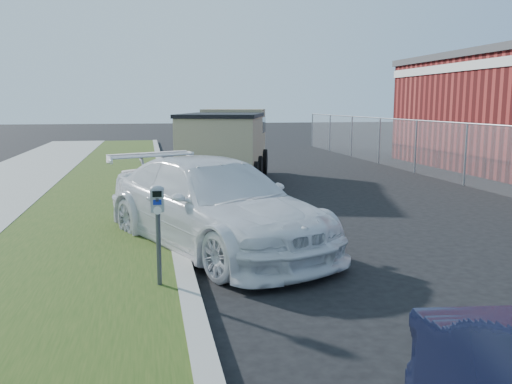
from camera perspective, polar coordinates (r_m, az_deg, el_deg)
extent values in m
plane|color=black|center=(8.11, 11.26, -7.80)|extent=(120.00, 120.00, 0.00)
cube|color=gray|center=(9.44, -8.39, -4.82)|extent=(0.25, 50.00, 0.15)
cube|color=#213B10|center=(9.50, -18.11, -5.15)|extent=(3.00, 50.00, 0.13)
plane|color=slate|center=(16.85, 21.21, 3.69)|extent=(0.00, 30.00, 30.00)
cylinder|color=gray|center=(16.79, 21.39, 6.74)|extent=(0.04, 30.00, 0.04)
cylinder|color=gray|center=(16.85, 21.21, 3.69)|extent=(0.06, 0.06, 1.80)
cylinder|color=gray|center=(19.43, 16.47, 4.60)|extent=(0.06, 0.06, 1.80)
cylinder|color=gray|center=(22.13, 12.86, 5.27)|extent=(0.06, 0.06, 1.80)
cylinder|color=gray|center=(24.89, 10.04, 5.78)|extent=(0.06, 0.06, 1.80)
cylinder|color=gray|center=(27.70, 7.78, 6.18)|extent=(0.06, 0.06, 1.80)
cylinder|color=gray|center=(30.55, 5.94, 6.49)|extent=(0.06, 0.06, 1.80)
cube|color=silver|center=(18.48, 23.98, 12.35)|extent=(0.06, 14.00, 0.30)
cylinder|color=#3F4247|center=(6.82, -10.20, -5.99)|extent=(0.06, 0.06, 0.92)
cube|color=gray|center=(6.69, -10.35, -0.91)|extent=(0.17, 0.12, 0.27)
ellipsoid|color=gray|center=(6.67, -10.38, 0.25)|extent=(0.18, 0.12, 0.10)
cube|color=black|center=(6.62, -10.38, -0.22)|extent=(0.11, 0.01, 0.07)
cube|color=navy|center=(6.64, -10.35, -1.07)|extent=(0.10, 0.01, 0.06)
cylinder|color=silver|center=(6.65, -10.33, -1.93)|extent=(0.10, 0.01, 0.10)
cube|color=#3F4247|center=(6.63, -10.36, -0.84)|extent=(0.04, 0.01, 0.05)
imported|color=white|center=(8.98, -4.73, -1.19)|extent=(3.95, 5.43, 1.46)
cube|color=black|center=(16.40, -3.16, 3.18)|extent=(3.31, 5.77, 0.30)
cube|color=#94845F|center=(18.28, -2.35, 6.03)|extent=(2.35, 2.03, 1.71)
cube|color=black|center=(18.27, -2.35, 7.10)|extent=(2.38, 2.05, 0.51)
cube|color=#94845F|center=(15.66, -3.53, 5.48)|extent=(2.96, 4.01, 1.37)
cube|color=black|center=(15.63, -3.55, 8.07)|extent=(3.06, 4.12, 0.10)
cube|color=black|center=(19.14, -2.03, 3.87)|extent=(2.01, 0.69, 0.26)
cylinder|color=black|center=(18.42, -5.40, 3.22)|extent=(0.50, 0.90, 0.85)
cylinder|color=black|center=(18.18, 0.72, 3.18)|extent=(0.50, 0.90, 0.85)
cylinder|color=black|center=(16.17, -6.82, 2.35)|extent=(0.50, 0.90, 0.85)
cylinder|color=black|center=(15.89, 0.15, 2.30)|extent=(0.50, 0.90, 0.85)
cylinder|color=black|center=(14.67, -8.00, 1.63)|extent=(0.50, 0.90, 0.85)
cylinder|color=black|center=(14.37, -0.34, 1.56)|extent=(0.50, 0.90, 0.85)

